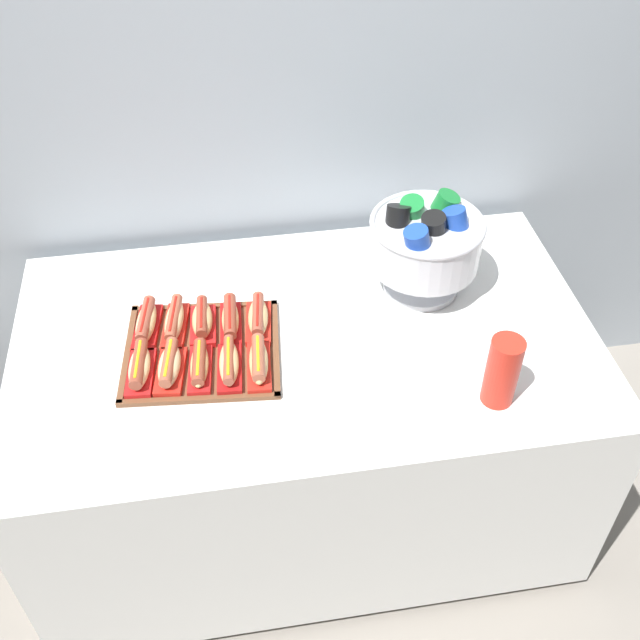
% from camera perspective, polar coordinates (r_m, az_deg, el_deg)
% --- Properties ---
extents(ground_plane, '(10.00, 10.00, 0.00)m').
position_cam_1_polar(ground_plane, '(2.63, -0.91, -13.06)').
color(ground_plane, gray).
extents(back_wall, '(6.00, 0.10, 2.60)m').
position_cam_1_polar(back_wall, '(2.21, -3.56, 19.44)').
color(back_wall, '#9EA8B2').
rests_on(back_wall, ground_plane).
extents(buffet_table, '(1.57, 0.92, 0.75)m').
position_cam_1_polar(buffet_table, '(2.31, -1.02, -7.53)').
color(buffet_table, white).
rests_on(buffet_table, ground_plane).
extents(serving_tray, '(0.44, 0.40, 0.01)m').
position_cam_1_polar(serving_tray, '(2.02, -8.88, -2.33)').
color(serving_tray, brown).
rests_on(serving_tray, buffet_table).
extents(hot_dog_0, '(0.08, 0.17, 0.06)m').
position_cam_1_polar(hot_dog_0, '(1.96, -13.46, -3.53)').
color(hot_dog_0, red).
rests_on(hot_dog_0, serving_tray).
extents(hot_dog_1, '(0.09, 0.17, 0.06)m').
position_cam_1_polar(hot_dog_1, '(1.95, -11.29, -3.47)').
color(hot_dog_1, red).
rests_on(hot_dog_1, serving_tray).
extents(hot_dog_2, '(0.07, 0.17, 0.06)m').
position_cam_1_polar(hot_dog_2, '(1.94, -9.09, -3.44)').
color(hot_dog_2, red).
rests_on(hot_dog_2, serving_tray).
extents(hot_dog_3, '(0.07, 0.17, 0.06)m').
position_cam_1_polar(hot_dog_3, '(1.93, -6.88, -3.33)').
color(hot_dog_3, '#B21414').
rests_on(hot_dog_3, serving_tray).
extents(hot_dog_4, '(0.07, 0.17, 0.06)m').
position_cam_1_polar(hot_dog_4, '(1.93, -4.65, -3.19)').
color(hot_dog_4, red).
rests_on(hot_dog_4, serving_tray).
extents(hot_dog_5, '(0.09, 0.19, 0.06)m').
position_cam_1_polar(hot_dog_5, '(2.08, -12.99, -0.25)').
color(hot_dog_5, '#B21414').
rests_on(hot_dog_5, serving_tray).
extents(hot_dog_6, '(0.08, 0.19, 0.06)m').
position_cam_1_polar(hot_dog_6, '(2.06, -10.94, -0.16)').
color(hot_dog_6, red).
rests_on(hot_dog_6, serving_tray).
extents(hot_dog_7, '(0.08, 0.16, 0.06)m').
position_cam_1_polar(hot_dog_7, '(2.06, -8.87, -0.07)').
color(hot_dog_7, red).
rests_on(hot_dog_7, serving_tray).
extents(hot_dog_8, '(0.07, 0.17, 0.06)m').
position_cam_1_polar(hot_dog_8, '(2.05, -6.78, 0.01)').
color(hot_dog_8, '#B21414').
rests_on(hot_dog_8, serving_tray).
extents(hot_dog_9, '(0.09, 0.17, 0.06)m').
position_cam_1_polar(hot_dog_9, '(2.05, -4.69, 0.12)').
color(hot_dog_9, red).
rests_on(hot_dog_9, serving_tray).
extents(punch_bowl, '(0.32, 0.32, 0.28)m').
position_cam_1_polar(punch_bowl, '(2.11, 7.97, 5.89)').
color(punch_bowl, silver).
rests_on(punch_bowl, buffet_table).
extents(cup_stack, '(0.08, 0.08, 0.20)m').
position_cam_1_polar(cup_stack, '(1.87, 13.60, -3.79)').
color(cup_stack, red).
rests_on(cup_stack, buffet_table).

